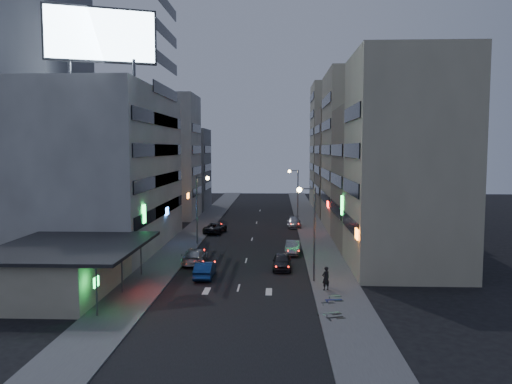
# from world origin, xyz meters

# --- Properties ---
(ground) EXTENTS (180.00, 180.00, 0.00)m
(ground) POSITION_xyz_m (0.00, 0.00, 0.00)
(ground) COLOR black
(ground) RESTS_ON ground
(sidewalk_left) EXTENTS (4.00, 120.00, 0.12)m
(sidewalk_left) POSITION_xyz_m (-8.00, 30.00, 0.06)
(sidewalk_left) COLOR #4C4C4F
(sidewalk_left) RESTS_ON ground
(sidewalk_right) EXTENTS (4.00, 120.00, 0.12)m
(sidewalk_right) POSITION_xyz_m (8.00, 30.00, 0.06)
(sidewalk_right) COLOR #4C4C4F
(sidewalk_right) RESTS_ON ground
(food_court) EXTENTS (11.00, 13.00, 3.88)m
(food_court) POSITION_xyz_m (-13.90, 2.00, 1.98)
(food_court) COLOR #BDB494
(food_court) RESTS_ON ground
(white_building) EXTENTS (14.00, 24.00, 18.00)m
(white_building) POSITION_xyz_m (-17.00, 20.00, 9.00)
(white_building) COLOR beige
(white_building) RESTS_ON ground
(grey_tower) EXTENTS (10.00, 14.00, 34.00)m
(grey_tower) POSITION_xyz_m (-26.00, 23.00, 17.00)
(grey_tower) COLOR gray
(grey_tower) RESTS_ON ground
(shophouse_near) EXTENTS (10.00, 11.00, 20.00)m
(shophouse_near) POSITION_xyz_m (15.00, 10.50, 10.00)
(shophouse_near) COLOR #BDB494
(shophouse_near) RESTS_ON ground
(shophouse_mid) EXTENTS (11.00, 12.00, 16.00)m
(shophouse_mid) POSITION_xyz_m (15.50, 22.00, 8.00)
(shophouse_mid) COLOR gray
(shophouse_mid) RESTS_ON ground
(shophouse_far) EXTENTS (10.00, 14.00, 22.00)m
(shophouse_far) POSITION_xyz_m (15.00, 35.00, 11.00)
(shophouse_far) COLOR #BDB494
(shophouse_far) RESTS_ON ground
(far_left_a) EXTENTS (11.00, 10.00, 20.00)m
(far_left_a) POSITION_xyz_m (-15.50, 45.00, 10.00)
(far_left_a) COLOR beige
(far_left_a) RESTS_ON ground
(far_left_b) EXTENTS (12.00, 10.00, 15.00)m
(far_left_b) POSITION_xyz_m (-16.00, 58.00, 7.50)
(far_left_b) COLOR gray
(far_left_b) RESTS_ON ground
(far_right_a) EXTENTS (11.00, 12.00, 18.00)m
(far_right_a) POSITION_xyz_m (15.50, 50.00, 9.00)
(far_right_a) COLOR gray
(far_right_a) RESTS_ON ground
(far_right_b) EXTENTS (12.00, 12.00, 24.00)m
(far_right_b) POSITION_xyz_m (16.00, 64.00, 12.00)
(far_right_b) COLOR #BDB494
(far_right_b) RESTS_ON ground
(billboard) EXTENTS (9.52, 3.75, 6.20)m
(billboard) POSITION_xyz_m (-12.99, 9.97, 21.66)
(billboard) COLOR #595B60
(billboard) RESTS_ON white_building
(street_lamp_right_near) EXTENTS (1.60, 0.44, 8.02)m
(street_lamp_right_near) POSITION_xyz_m (5.90, 6.00, 5.36)
(street_lamp_right_near) COLOR #595B60
(street_lamp_right_near) RESTS_ON sidewalk_right
(street_lamp_left) EXTENTS (1.60, 0.44, 8.02)m
(street_lamp_left) POSITION_xyz_m (-5.90, 22.00, 5.36)
(street_lamp_left) COLOR #595B60
(street_lamp_left) RESTS_ON sidewalk_left
(street_lamp_right_far) EXTENTS (1.60, 0.44, 8.02)m
(street_lamp_right_far) POSITION_xyz_m (5.90, 40.00, 5.36)
(street_lamp_right_far) COLOR #595B60
(street_lamp_right_far) RESTS_ON sidewalk_right
(parked_car_right_near) EXTENTS (1.82, 4.35, 1.47)m
(parked_car_right_near) POSITION_xyz_m (3.62, 10.56, 0.74)
(parked_car_right_near) COLOR #2B2B30
(parked_car_right_near) RESTS_ON ground
(parked_car_right_mid) EXTENTS (1.84, 4.34, 1.39)m
(parked_car_right_mid) POSITION_xyz_m (4.83, 17.39, 0.70)
(parked_car_right_mid) COLOR gray
(parked_car_right_mid) RESTS_ON ground
(parked_car_left) EXTENTS (3.02, 5.34, 1.41)m
(parked_car_left) POSITION_xyz_m (-5.19, 30.41, 0.70)
(parked_car_left) COLOR black
(parked_car_left) RESTS_ON ground
(parked_car_right_far) EXTENTS (1.98, 4.80, 1.39)m
(parked_car_right_far) POSITION_xyz_m (5.60, 35.82, 0.69)
(parked_car_right_far) COLOR #93959B
(parked_car_right_far) RESTS_ON ground
(road_car_blue) EXTENTS (1.54, 4.39, 1.45)m
(road_car_blue) POSITION_xyz_m (-3.21, 7.15, 0.72)
(road_car_blue) COLOR navy
(road_car_blue) RESTS_ON ground
(road_car_silver) EXTENTS (2.12, 5.16, 1.50)m
(road_car_silver) POSITION_xyz_m (-5.00, 12.52, 0.75)
(road_car_silver) COLOR #ADB1B6
(road_car_silver) RESTS_ON ground
(person) EXTENTS (0.83, 0.76, 1.90)m
(person) POSITION_xyz_m (7.04, 3.30, 1.07)
(person) COLOR black
(person) RESTS_ON sidewalk_right
(scooter_black_a) EXTENTS (1.10, 1.86, 1.08)m
(scooter_black_a) POSITION_xyz_m (7.56, -2.90, 0.66)
(scooter_black_a) COLOR black
(scooter_black_a) RESTS_ON sidewalk_right
(scooter_silver_a) EXTENTS (1.27, 1.98, 1.15)m
(scooter_silver_a) POSITION_xyz_m (7.37, -2.03, 0.70)
(scooter_silver_a) COLOR #9FA3A6
(scooter_silver_a) RESTS_ON sidewalk_right
(scooter_blue) EXTENTS (0.82, 1.94, 1.15)m
(scooter_blue) POSITION_xyz_m (8.01, 0.87, 0.69)
(scooter_blue) COLOR navy
(scooter_blue) RESTS_ON sidewalk_right
(scooter_black_b) EXTENTS (1.00, 1.70, 0.99)m
(scooter_black_b) POSITION_xyz_m (7.28, 0.29, 0.61)
(scooter_black_b) COLOR black
(scooter_black_b) RESTS_ON sidewalk_right
(scooter_silver_b) EXTENTS (0.90, 1.70, 0.99)m
(scooter_silver_b) POSITION_xyz_m (8.00, 1.93, 0.61)
(scooter_silver_b) COLOR #94969B
(scooter_silver_b) RESTS_ON sidewalk_right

